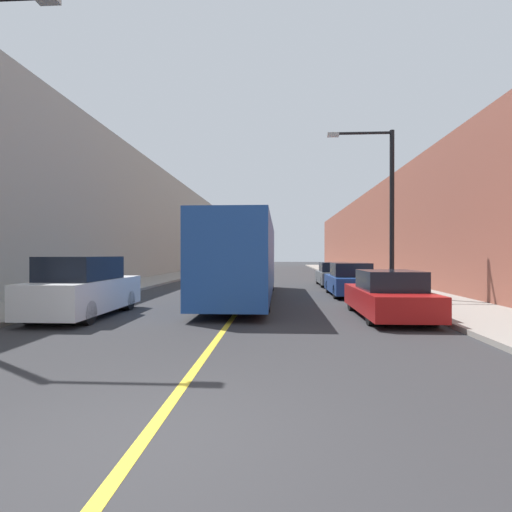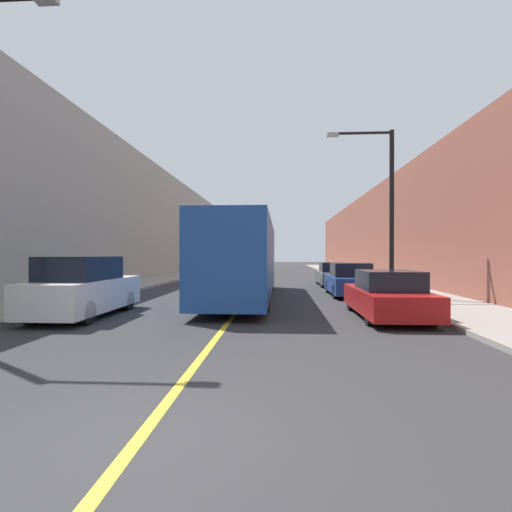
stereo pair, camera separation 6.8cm
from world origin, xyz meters
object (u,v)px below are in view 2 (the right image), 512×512
object	(u,v)px
bus	(244,258)
street_lamp_right	(385,200)
car_right_mid	(350,281)
car_right_near	(387,296)
parked_suv_left	(84,289)
car_right_far	(333,275)

from	to	relation	value
bus	street_lamp_right	distance (m)	6.62
car_right_mid	car_right_near	bearing A→B (deg)	-89.70
bus	parked_suv_left	size ratio (longest dim) A/B	2.67
car_right_mid	street_lamp_right	size ratio (longest dim) A/B	0.61
bus	street_lamp_right	bearing A→B (deg)	0.39
car_right_far	car_right_mid	bearing A→B (deg)	-89.92
parked_suv_left	street_lamp_right	world-z (taller)	street_lamp_right
bus	car_right_far	world-z (taller)	bus
car_right_far	parked_suv_left	bearing A→B (deg)	-126.40
bus	car_right_mid	xyz separation A→B (m)	(4.88, 1.59, -1.09)
car_right_near	car_right_mid	xyz separation A→B (m)	(-0.03, 6.51, 0.04)
car_right_near	parked_suv_left	bearing A→B (deg)	-177.83
parked_suv_left	car_right_mid	xyz separation A→B (m)	(9.48, 6.87, -0.18)
bus	car_right_near	size ratio (longest dim) A/B	2.70
car_right_mid	car_right_far	distance (m)	5.98
bus	car_right_mid	world-z (taller)	bus
car_right_near	car_right_mid	world-z (taller)	car_right_mid
bus	car_right_near	xyz separation A→B (m)	(4.92, -4.92, -1.12)
parked_suv_left	car_right_mid	bearing A→B (deg)	35.93
bus	street_lamp_right	xyz separation A→B (m)	(6.13, 0.04, 2.50)
parked_suv_left	street_lamp_right	xyz separation A→B (m)	(10.72, 5.32, 3.41)
car_right_near	street_lamp_right	bearing A→B (deg)	76.29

